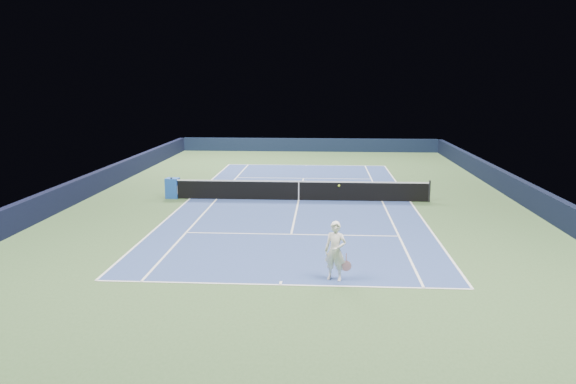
{
  "coord_description": "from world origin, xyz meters",
  "views": [
    {
      "loc": [
        1.2,
        -27.26,
        5.8
      ],
      "look_at": [
        -0.34,
        -3.0,
        1.0
      ],
      "focal_mm": 35.0,
      "sensor_mm": 36.0,
      "label": 1
    }
  ],
  "objects": [
    {
      "name": "tennis_net",
      "position": [
        0.0,
        0.0,
        0.5
      ],
      "size": [
        12.9,
        0.1,
        1.07
      ],
      "color": "black",
      "rests_on": "ground"
    },
    {
      "name": "service_line_far",
      "position": [
        0.0,
        6.4,
        0.01
      ],
      "size": [
        8.23,
        0.08,
        0.0
      ],
      "primitive_type": "cube",
      "color": "white",
      "rests_on": "ground"
    },
    {
      "name": "court_surface",
      "position": [
        0.0,
        0.0,
        0.0
      ],
      "size": [
        10.97,
        23.77,
        0.01
      ],
      "primitive_type": "cube",
      "color": "navy",
      "rests_on": "ground"
    },
    {
      "name": "sponsor_cube",
      "position": [
        -6.4,
        0.17,
        0.51
      ],
      "size": [
        0.66,
        0.6,
        1.01
      ],
      "color": "#1C4DAD",
      "rests_on": "ground"
    },
    {
      "name": "wall_far",
      "position": [
        0.0,
        19.82,
        0.55
      ],
      "size": [
        22.0,
        0.35,
        1.1
      ],
      "primitive_type": "cube",
      "color": "black",
      "rests_on": "ground"
    },
    {
      "name": "sideline_doubles_left",
      "position": [
        -5.49,
        0.0,
        0.01
      ],
      "size": [
        0.08,
        23.77,
        0.0
      ],
      "primitive_type": "cube",
      "color": "white",
      "rests_on": "ground"
    },
    {
      "name": "wall_left",
      "position": [
        -10.82,
        0.0,
        0.55
      ],
      "size": [
        0.35,
        40.0,
        1.1
      ],
      "primitive_type": "cube",
      "color": "black",
      "rests_on": "ground"
    },
    {
      "name": "tennis_player",
      "position": [
        1.59,
        -11.35,
        0.89
      ],
      "size": [
        0.85,
        1.34,
        2.7
      ],
      "color": "white",
      "rests_on": "ground"
    },
    {
      "name": "service_line_near",
      "position": [
        0.0,
        -6.4,
        0.01
      ],
      "size": [
        8.23,
        0.08,
        0.0
      ],
      "primitive_type": "cube",
      "color": "white",
      "rests_on": "ground"
    },
    {
      "name": "sideline_singles_right",
      "position": [
        4.12,
        0.0,
        0.01
      ],
      "size": [
        0.08,
        23.77,
        0.0
      ],
      "primitive_type": "cube",
      "color": "white",
      "rests_on": "ground"
    },
    {
      "name": "baseline_far",
      "position": [
        0.0,
        11.88,
        0.01
      ],
      "size": [
        10.97,
        0.08,
        0.0
      ],
      "primitive_type": "cube",
      "color": "white",
      "rests_on": "ground"
    },
    {
      "name": "sideline_doubles_right",
      "position": [
        5.49,
        0.0,
        0.01
      ],
      "size": [
        0.08,
        23.77,
        0.0
      ],
      "primitive_type": "cube",
      "color": "white",
      "rests_on": "ground"
    },
    {
      "name": "ground",
      "position": [
        0.0,
        0.0,
        0.0
      ],
      "size": [
        40.0,
        40.0,
        0.0
      ],
      "primitive_type": "plane",
      "color": "#37542D",
      "rests_on": "ground"
    },
    {
      "name": "center_mark_far",
      "position": [
        0.0,
        11.73,
        0.01
      ],
      "size": [
        0.08,
        0.3,
        0.0
      ],
      "primitive_type": "cube",
      "color": "white",
      "rests_on": "ground"
    },
    {
      "name": "sideline_singles_left",
      "position": [
        -4.12,
        0.0,
        0.01
      ],
      "size": [
        0.08,
        23.77,
        0.0
      ],
      "primitive_type": "cube",
      "color": "white",
      "rests_on": "ground"
    },
    {
      "name": "center_service_line",
      "position": [
        0.0,
        0.0,
        0.01
      ],
      "size": [
        0.08,
        12.8,
        0.0
      ],
      "primitive_type": "cube",
      "color": "white",
      "rests_on": "ground"
    },
    {
      "name": "baseline_near",
      "position": [
        0.0,
        -11.88,
        0.01
      ],
      "size": [
        10.97,
        0.08,
        0.0
      ],
      "primitive_type": "cube",
      "color": "white",
      "rests_on": "ground"
    },
    {
      "name": "wall_right",
      "position": [
        10.82,
        0.0,
        0.55
      ],
      "size": [
        0.35,
        40.0,
        1.1
      ],
      "primitive_type": "cube",
      "color": "black",
      "rests_on": "ground"
    },
    {
      "name": "center_mark_near",
      "position": [
        0.0,
        -11.73,
        0.01
      ],
      "size": [
        0.08,
        0.3,
        0.0
      ],
      "primitive_type": "cube",
      "color": "white",
      "rests_on": "ground"
    }
  ]
}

